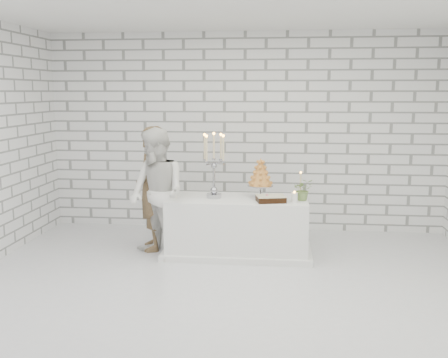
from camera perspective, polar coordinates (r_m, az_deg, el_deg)
ground at (r=5.84m, az=0.49°, el=-11.70°), size 6.00×5.00×0.01m
ceiling at (r=5.51m, az=0.54°, el=18.80°), size 6.00×5.00×0.01m
wall_back at (r=7.95m, az=2.27°, el=5.13°), size 6.00×0.01×3.00m
wall_front at (r=3.02m, az=-4.11°, el=-2.28°), size 6.00×0.01×3.00m
cake_table at (r=6.83m, az=1.50°, el=-5.19°), size 1.80×0.80×0.75m
groom at (r=7.01m, az=-7.97°, el=-1.05°), size 0.57×0.70×1.67m
bride at (r=6.62m, az=-7.37°, el=-1.64°), size 1.02×1.02×1.67m
candelabra at (r=6.69m, az=-1.11°, el=1.51°), size 0.42×0.42×0.85m
croquembouche at (r=6.76m, az=4.02°, el=0.13°), size 0.37×0.37×0.52m
chocolate_cake at (r=6.54m, az=5.16°, el=-2.16°), size 0.40×0.32×0.08m
pillar_candle at (r=6.55m, az=7.72°, el=-2.02°), size 0.09×0.09×0.12m
extra_taper at (r=6.83m, az=8.39°, el=-0.69°), size 0.07×0.07×0.32m
flowers at (r=6.67m, az=8.67°, el=-1.15°), size 0.28×0.25×0.28m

